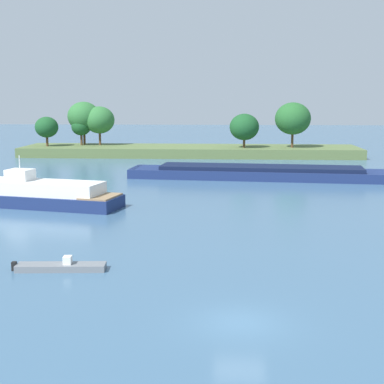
% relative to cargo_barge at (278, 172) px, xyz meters
% --- Properties ---
extents(ground_plane, '(400.00, 400.00, 0.00)m').
position_rel_cargo_barge_xyz_m(ground_plane, '(-6.21, -49.52, -0.91)').
color(ground_plane, '#3D607F').
extents(treeline_island, '(61.66, 12.58, 9.87)m').
position_rel_cargo_barge_xyz_m(treeline_island, '(-15.41, 30.17, 2.12)').
color(treeline_island, '#566B3D').
rests_on(treeline_island, ground).
extents(cargo_barge, '(38.31, 9.94, 5.80)m').
position_rel_cargo_barge_xyz_m(cargo_barge, '(0.00, 0.00, 0.00)').
color(cargo_barge, navy).
rests_on(cargo_barge, ground).
extents(small_motorboat, '(5.87, 1.64, 0.91)m').
position_rel_cargo_barge_xyz_m(small_motorboat, '(-17.22, -41.71, -0.68)').
color(small_motorboat, slate).
rests_on(small_motorboat, ground).
extents(white_riverboat, '(17.12, 8.05, 5.01)m').
position_rel_cargo_barge_xyz_m(white_riverboat, '(-25.41, -20.68, 0.28)').
color(white_riverboat, navy).
rests_on(white_riverboat, ground).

